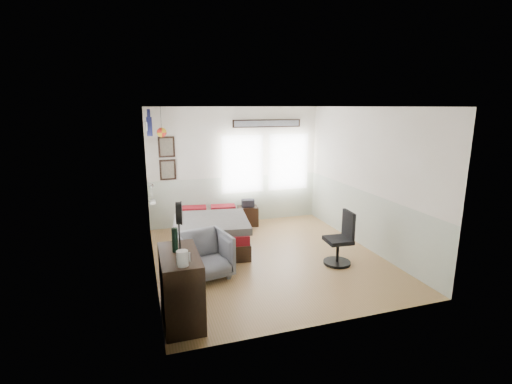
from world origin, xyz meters
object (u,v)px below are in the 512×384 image
(bed, at_px, (211,231))
(dresser, at_px, (181,287))
(task_chair, at_px, (341,243))
(nightstand, at_px, (248,216))
(armchair, at_px, (204,255))

(bed, bearing_deg, dresser, -101.44)
(dresser, bearing_deg, task_chair, 17.64)
(nightstand, xyz_separation_m, task_chair, (0.93, -2.57, 0.16))
(bed, height_order, dresser, dresser)
(bed, height_order, armchair, armchair)
(dresser, bearing_deg, nightstand, 60.98)
(armchair, bearing_deg, task_chair, -17.19)
(dresser, xyz_separation_m, task_chair, (2.86, 0.91, -0.06))
(dresser, distance_m, nightstand, 3.98)
(dresser, height_order, nightstand, dresser)
(bed, height_order, task_chair, task_chair)
(armchair, bearing_deg, bed, 62.87)
(dresser, relative_size, nightstand, 2.24)
(dresser, xyz_separation_m, armchair, (0.50, 1.14, -0.09))
(task_chair, bearing_deg, armchair, 177.99)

